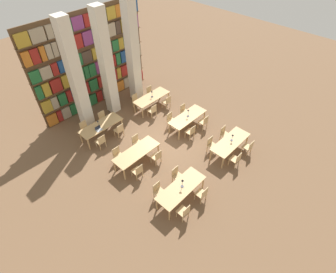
# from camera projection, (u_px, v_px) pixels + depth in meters

# --- Properties ---
(ground_plane) EXTENTS (40.00, 40.00, 0.00)m
(ground_plane) POSITION_uv_depth(u_px,v_px,m) (164.00, 143.00, 13.88)
(ground_plane) COLOR brown
(bookshelf_bank) EXTENTS (7.25, 0.35, 5.50)m
(bookshelf_bank) POSITION_uv_depth(u_px,v_px,m) (93.00, 62.00, 14.91)
(bookshelf_bank) COLOR brown
(bookshelf_bank) RESTS_ON ground_plane
(pillar_left) EXTENTS (0.59, 0.59, 6.00)m
(pillar_left) POSITION_uv_depth(u_px,v_px,m) (76.00, 78.00, 12.99)
(pillar_left) COLOR silver
(pillar_left) RESTS_ON ground_plane
(pillar_center) EXTENTS (0.59, 0.59, 6.00)m
(pillar_center) POSITION_uv_depth(u_px,v_px,m) (106.00, 65.00, 13.97)
(pillar_center) COLOR silver
(pillar_center) RESTS_ON ground_plane
(pillar_right) EXTENTS (0.59, 0.59, 6.00)m
(pillar_right) POSITION_uv_depth(u_px,v_px,m) (133.00, 53.00, 14.95)
(pillar_right) COLOR silver
(pillar_right) RESTS_ON ground_plane
(reading_table_0) EXTENTS (2.34, 0.87, 0.76)m
(reading_table_0) POSITION_uv_depth(u_px,v_px,m) (181.00, 189.00, 10.95)
(reading_table_0) COLOR tan
(reading_table_0) RESTS_ON ground_plane
(chair_0) EXTENTS (0.42, 0.40, 0.86)m
(chair_0) POSITION_uv_depth(u_px,v_px,m) (184.00, 212.00, 10.41)
(chair_0) COLOR tan
(chair_0) RESTS_ON ground_plane
(chair_1) EXTENTS (0.42, 0.40, 0.86)m
(chair_1) POSITION_uv_depth(u_px,v_px,m) (158.00, 191.00, 11.14)
(chair_1) COLOR tan
(chair_1) RESTS_ON ground_plane
(chair_2) EXTENTS (0.42, 0.40, 0.86)m
(chair_2) POSITION_uv_depth(u_px,v_px,m) (202.00, 194.00, 11.03)
(chair_2) COLOR tan
(chair_2) RESTS_ON ground_plane
(chair_3) EXTENTS (0.42, 0.40, 0.86)m
(chair_3) POSITION_uv_depth(u_px,v_px,m) (177.00, 175.00, 11.75)
(chair_3) COLOR tan
(chair_3) RESTS_ON ground_plane
(desk_lamp_0) EXTENTS (0.14, 0.14, 0.46)m
(desk_lamp_0) POSITION_uv_depth(u_px,v_px,m) (182.00, 182.00, 10.72)
(desk_lamp_0) COLOR #232328
(desk_lamp_0) RESTS_ON reading_table_0
(reading_table_1) EXTENTS (2.34, 0.87, 0.76)m
(reading_table_1) POSITION_uv_depth(u_px,v_px,m) (230.00, 143.00, 12.95)
(reading_table_1) COLOR tan
(reading_table_1) RESTS_ON ground_plane
(chair_4) EXTENTS (0.42, 0.40, 0.86)m
(chair_4) POSITION_uv_depth(u_px,v_px,m) (236.00, 159.00, 12.44)
(chair_4) COLOR tan
(chair_4) RESTS_ON ground_plane
(chair_5) EXTENTS (0.42, 0.40, 0.86)m
(chair_5) POSITION_uv_depth(u_px,v_px,m) (211.00, 144.00, 13.17)
(chair_5) COLOR tan
(chair_5) RESTS_ON ground_plane
(chair_6) EXTENTS (0.42, 0.40, 0.86)m
(chair_6) POSITION_uv_depth(u_px,v_px,m) (248.00, 147.00, 13.04)
(chair_6) COLOR tan
(chair_6) RESTS_ON ground_plane
(chair_7) EXTENTS (0.42, 0.40, 0.86)m
(chair_7) POSITION_uv_depth(u_px,v_px,m) (224.00, 133.00, 13.77)
(chair_7) COLOR tan
(chair_7) RESTS_ON ground_plane
(desk_lamp_1) EXTENTS (0.14, 0.14, 0.40)m
(desk_lamp_1) POSITION_uv_depth(u_px,v_px,m) (232.00, 136.00, 12.77)
(desk_lamp_1) COLOR #232328
(desk_lamp_1) RESTS_ON reading_table_1
(reading_table_2) EXTENTS (2.34, 0.87, 0.76)m
(reading_table_2) POSITION_uv_depth(u_px,v_px,m) (137.00, 153.00, 12.44)
(reading_table_2) COLOR tan
(reading_table_2) RESTS_ON ground_plane
(chair_8) EXTENTS (0.42, 0.40, 0.86)m
(chair_8) POSITION_uv_depth(u_px,v_px,m) (138.00, 171.00, 11.92)
(chair_8) COLOR tan
(chair_8) RESTS_ON ground_plane
(chair_9) EXTENTS (0.42, 0.40, 0.86)m
(chair_9) POSITION_uv_depth(u_px,v_px,m) (118.00, 155.00, 12.65)
(chair_9) COLOR tan
(chair_9) RESTS_ON ground_plane
(chair_10) EXTENTS (0.42, 0.40, 0.86)m
(chair_10) POSITION_uv_depth(u_px,v_px,m) (157.00, 157.00, 12.57)
(chair_10) COLOR tan
(chair_10) RESTS_ON ground_plane
(chair_11) EXTENTS (0.42, 0.40, 0.86)m
(chair_11) POSITION_uv_depth(u_px,v_px,m) (137.00, 142.00, 13.29)
(chair_11) COLOR tan
(chair_11) RESTS_ON ground_plane
(reading_table_3) EXTENTS (2.34, 0.87, 0.76)m
(reading_table_3) POSITION_uv_depth(u_px,v_px,m) (188.00, 118.00, 14.37)
(reading_table_3) COLOR tan
(reading_table_3) RESTS_ON ground_plane
(chair_12) EXTENTS (0.42, 0.40, 0.86)m
(chair_12) POSITION_uv_depth(u_px,v_px,m) (191.00, 132.00, 13.87)
(chair_12) COLOR tan
(chair_12) RESTS_ON ground_plane
(chair_13) EXTENTS (0.42, 0.40, 0.86)m
(chair_13) POSITION_uv_depth(u_px,v_px,m) (171.00, 120.00, 14.59)
(chair_13) COLOR tan
(chair_13) RESTS_ON ground_plane
(chair_14) EXTENTS (0.42, 0.40, 0.86)m
(chair_14) POSITION_uv_depth(u_px,v_px,m) (204.00, 122.00, 14.46)
(chair_14) COLOR tan
(chair_14) RESTS_ON ground_plane
(chair_15) EXTENTS (0.42, 0.40, 0.86)m
(chair_15) POSITION_uv_depth(u_px,v_px,m) (184.00, 111.00, 15.19)
(chair_15) COLOR tan
(chair_15) RESTS_ON ground_plane
(desk_lamp_2) EXTENTS (0.14, 0.14, 0.46)m
(desk_lamp_2) POSITION_uv_depth(u_px,v_px,m) (188.00, 112.00, 14.13)
(desk_lamp_2) COLOR #232328
(desk_lamp_2) RESTS_ON reading_table_3
(reading_table_4) EXTENTS (2.34, 0.87, 0.76)m
(reading_table_4) POSITION_uv_depth(u_px,v_px,m) (101.00, 126.00, 13.85)
(reading_table_4) COLOR tan
(reading_table_4) RESTS_ON ground_plane
(chair_16) EXTENTS (0.42, 0.40, 0.86)m
(chair_16) POSITION_uv_depth(u_px,v_px,m) (101.00, 141.00, 13.34)
(chair_16) COLOR tan
(chair_16) RESTS_ON ground_plane
(chair_17) EXTENTS (0.42, 0.40, 0.86)m
(chair_17) POSITION_uv_depth(u_px,v_px,m) (85.00, 128.00, 14.06)
(chair_17) COLOR tan
(chair_17) RESTS_ON ground_plane
(chair_18) EXTENTS (0.42, 0.40, 0.86)m
(chair_18) POSITION_uv_depth(u_px,v_px,m) (119.00, 130.00, 13.97)
(chair_18) COLOR tan
(chair_18) RESTS_ON ground_plane
(chair_19) EXTENTS (0.42, 0.40, 0.86)m
(chair_19) POSITION_uv_depth(u_px,v_px,m) (103.00, 118.00, 14.69)
(chair_19) COLOR tan
(chair_19) RESTS_ON ground_plane
(desk_lamp_3) EXTENTS (0.14, 0.14, 0.41)m
(desk_lamp_3) POSITION_uv_depth(u_px,v_px,m) (98.00, 123.00, 13.52)
(desk_lamp_3) COLOR #232328
(desk_lamp_3) RESTS_ON reading_table_4
(laptop) EXTENTS (0.32, 0.22, 0.21)m
(laptop) POSITION_uv_depth(u_px,v_px,m) (99.00, 129.00, 13.49)
(laptop) COLOR silver
(laptop) RESTS_ON reading_table_4
(reading_table_5) EXTENTS (2.34, 0.87, 0.76)m
(reading_table_5) POSITION_uv_depth(u_px,v_px,m) (152.00, 98.00, 15.74)
(reading_table_5) COLOR tan
(reading_table_5) RESTS_ON ground_plane
(chair_20) EXTENTS (0.42, 0.40, 0.86)m
(chair_20) POSITION_uv_depth(u_px,v_px,m) (153.00, 111.00, 15.20)
(chair_20) COLOR tan
(chair_20) RESTS_ON ground_plane
(chair_21) EXTENTS (0.42, 0.40, 0.86)m
(chair_21) POSITION_uv_depth(u_px,v_px,m) (136.00, 101.00, 15.92)
(chair_21) COLOR tan
(chair_21) RESTS_ON ground_plane
(chair_22) EXTENTS (0.42, 0.40, 0.86)m
(chair_22) POSITION_uv_depth(u_px,v_px,m) (167.00, 102.00, 15.84)
(chair_22) COLOR tan
(chair_22) RESTS_ON ground_plane
(chair_23) EXTENTS (0.42, 0.40, 0.86)m
(chair_23) POSITION_uv_depth(u_px,v_px,m) (150.00, 92.00, 16.56)
(chair_23) COLOR tan
(chair_23) RESTS_ON ground_plane
(desk_lamp_4) EXTENTS (0.14, 0.14, 0.42)m
(desk_lamp_4) POSITION_uv_depth(u_px,v_px,m) (152.00, 93.00, 15.49)
(desk_lamp_4) COLOR #232328
(desk_lamp_4) RESTS_ON reading_table_5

